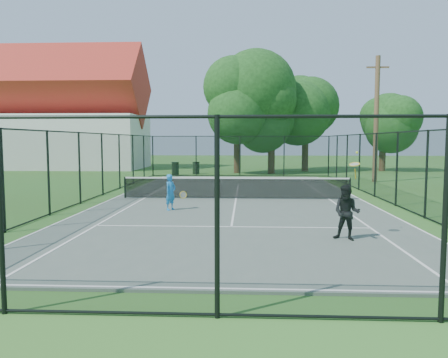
{
  "coord_description": "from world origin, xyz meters",
  "views": [
    {
      "loc": [
        0.41,
        -19.27,
        2.63
      ],
      "look_at": [
        -0.39,
        -3.0,
        1.2
      ],
      "focal_mm": 35.0,
      "sensor_mm": 36.0,
      "label": 1
    }
  ],
  "objects_px": {
    "trash_bin_left": "(175,169)",
    "player_blue": "(171,192)",
    "utility_pole": "(376,119)",
    "player_black": "(347,212)",
    "trash_bin_right": "(196,168)",
    "tennis_net": "(236,187)"
  },
  "relations": [
    {
      "from": "trash_bin_left",
      "to": "player_blue",
      "type": "relative_size",
      "value": 0.76
    },
    {
      "from": "trash_bin_left",
      "to": "utility_pole",
      "type": "bearing_deg",
      "value": -19.41
    },
    {
      "from": "player_blue",
      "to": "player_black",
      "type": "height_order",
      "value": "player_black"
    },
    {
      "from": "utility_pole",
      "to": "player_black",
      "type": "relative_size",
      "value": 3.48
    },
    {
      "from": "trash_bin_left",
      "to": "trash_bin_right",
      "type": "xyz_separation_m",
      "value": [
        1.45,
        1.26,
        -0.02
      ]
    },
    {
      "from": "utility_pole",
      "to": "player_blue",
      "type": "relative_size",
      "value": 5.97
    },
    {
      "from": "trash_bin_left",
      "to": "utility_pole",
      "type": "distance_m",
      "value": 14.88
    },
    {
      "from": "tennis_net",
      "to": "player_black",
      "type": "relative_size",
      "value": 4.41
    },
    {
      "from": "tennis_net",
      "to": "player_black",
      "type": "bearing_deg",
      "value": -69.13
    },
    {
      "from": "utility_pole",
      "to": "player_blue",
      "type": "distance_m",
      "value": 16.86
    },
    {
      "from": "utility_pole",
      "to": "player_blue",
      "type": "xyz_separation_m",
      "value": [
        -11.04,
        -12.3,
        -3.31
      ]
    },
    {
      "from": "utility_pole",
      "to": "trash_bin_right",
      "type": "bearing_deg",
      "value": 153.53
    },
    {
      "from": "trash_bin_right",
      "to": "player_blue",
      "type": "distance_m",
      "value": 18.4
    },
    {
      "from": "trash_bin_left",
      "to": "player_blue",
      "type": "height_order",
      "value": "player_blue"
    },
    {
      "from": "trash_bin_left",
      "to": "utility_pole",
      "type": "height_order",
      "value": "utility_pole"
    },
    {
      "from": "player_blue",
      "to": "player_black",
      "type": "bearing_deg",
      "value": -40.87
    },
    {
      "from": "trash_bin_left",
      "to": "trash_bin_right",
      "type": "bearing_deg",
      "value": 40.95
    },
    {
      "from": "player_blue",
      "to": "player_black",
      "type": "xyz_separation_m",
      "value": [
        5.4,
        -4.67,
        0.06
      ]
    },
    {
      "from": "player_black",
      "to": "trash_bin_right",
      "type": "bearing_deg",
      "value": 105.85
    },
    {
      "from": "tennis_net",
      "to": "player_blue",
      "type": "relative_size",
      "value": 7.58
    },
    {
      "from": "trash_bin_right",
      "to": "player_black",
      "type": "height_order",
      "value": "player_black"
    },
    {
      "from": "trash_bin_right",
      "to": "tennis_net",
      "type": "bearing_deg",
      "value": -76.92
    }
  ]
}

